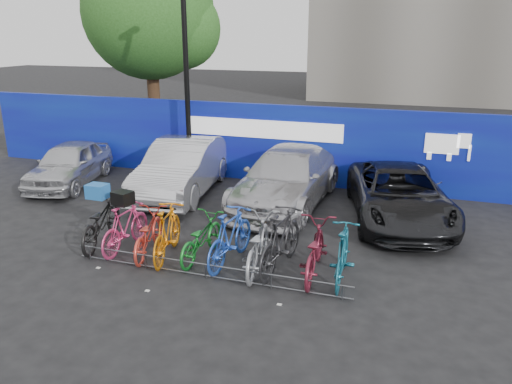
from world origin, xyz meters
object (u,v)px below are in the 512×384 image
at_px(car_2, 287,178).
at_px(bike_8, 314,250).
at_px(tree, 155,16).
at_px(car_0, 69,164).
at_px(bike_0, 101,221).
at_px(bike_3, 167,232).
at_px(bike_4, 201,238).
at_px(bike_1, 125,227).
at_px(bike_9, 343,254).
at_px(bike_5, 230,237).
at_px(bike_6, 257,244).
at_px(bike_rack, 206,270).
at_px(bike_2, 148,233).
at_px(car_3, 399,195).
at_px(car_1, 183,167).
at_px(bike_7, 281,240).
at_px(lamppost, 186,74).

distance_m(car_2, bike_8, 4.19).
height_order(tree, car_0, tree).
relative_size(tree, bike_0, 3.86).
bearing_deg(car_0, car_2, -10.29).
xyz_separation_m(bike_3, bike_4, (0.67, 0.18, -0.10)).
bearing_deg(bike_1, bike_9, -177.89).
distance_m(bike_0, bike_5, 3.05).
height_order(bike_5, bike_9, bike_5).
bearing_deg(bike_1, bike_8, -177.08).
distance_m(car_0, bike_9, 9.59).
bearing_deg(bike_0, bike_6, 165.77).
relative_size(bike_rack, car_2, 1.10).
height_order(car_2, bike_2, car_2).
bearing_deg(bike_4, bike_8, -176.41).
distance_m(car_0, car_3, 9.69).
relative_size(bike_4, bike_8, 0.88).
xyz_separation_m(car_2, car_3, (2.94, -0.30, -0.08)).
xyz_separation_m(bike_0, bike_6, (3.64, -0.09, -0.00)).
bearing_deg(car_3, bike_5, -143.42).
height_order(tree, car_1, tree).
height_order(car_3, bike_0, car_3).
distance_m(bike_6, bike_7, 0.46).
xyz_separation_m(lamppost, car_1, (0.45, -1.40, -2.50)).
bearing_deg(car_1, bike_5, -59.59).
distance_m(bike_4, bike_6, 1.25).
bearing_deg(bike_4, bike_3, 18.59).
height_order(car_0, bike_5, car_0).
xyz_separation_m(tree, bike_3, (5.66, -10.07, -4.51)).
bearing_deg(bike_3, bike_7, 173.64).
bearing_deg(bike_9, bike_4, -3.35).
distance_m(lamppost, car_0, 4.49).
distance_m(bike_6, bike_9, 1.66).
bearing_deg(bike_4, bike_2, 10.75).
relative_size(bike_1, bike_2, 0.97).
bearing_deg(car_3, car_1, 164.36).
bearing_deg(bike_8, lamppost, -49.59).
relative_size(bike_0, bike_6, 1.00).
xyz_separation_m(bike_1, bike_9, (4.61, 0.07, 0.03)).
relative_size(bike_0, bike_9, 1.12).
distance_m(car_2, bike_2, 4.47).
bearing_deg(car_1, bike_1, -88.48).
height_order(bike_rack, car_3, car_3).
xyz_separation_m(lamppost, bike_9, (5.66, -5.26, -2.73)).
bearing_deg(bike_7, bike_rack, 38.96).
bearing_deg(car_0, bike_9, -35.06).
relative_size(car_1, bike_9, 2.60).
bearing_deg(bike_0, bike_1, 158.86).
bearing_deg(bike_7, bike_4, 7.23).
height_order(car_2, bike_4, car_2).
bearing_deg(bike_6, tree, -60.04).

